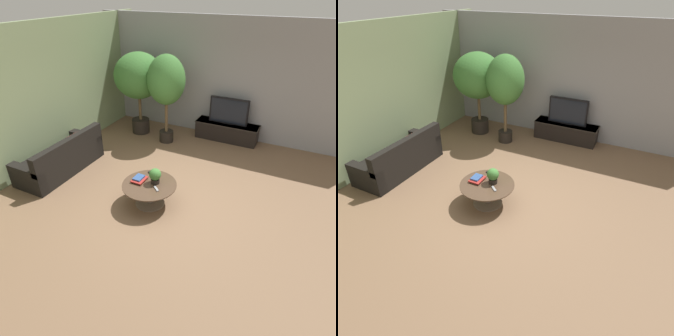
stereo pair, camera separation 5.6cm
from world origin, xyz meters
TOP-DOWN VIEW (x-y plane):
  - ground_plane at (0.00, 0.00)m, footprint 24.00×24.00m
  - back_wall_stone at (0.00, 3.26)m, footprint 7.40×0.12m
  - side_wall_left at (-3.26, 0.20)m, footprint 0.12×7.40m
  - media_console at (0.20, 2.94)m, footprint 1.66×0.50m
  - television at (0.20, 2.94)m, footprint 1.01×0.13m
  - coffee_table at (-0.27, -0.40)m, footprint 1.02×1.02m
  - couch_by_wall at (-2.61, -0.22)m, footprint 0.84×1.99m
  - potted_palm_tall at (-2.11, 2.35)m, footprint 1.28×1.28m
  - potted_palm_corner at (-1.20, 2.14)m, footprint 0.94×0.94m
  - potted_plant_tabletop at (-0.20, -0.31)m, footprint 0.23×0.23m
  - book_stack at (-0.50, -0.37)m, footprint 0.23×0.30m
  - remote_black at (-0.42, -0.08)m, footprint 0.16×0.11m
  - remote_silver at (-0.08, -0.48)m, footprint 0.15×0.13m

SIDE VIEW (x-z plane):
  - ground_plane at x=0.00m, z-range 0.00..0.00m
  - media_console at x=0.20m, z-range 0.01..0.48m
  - couch_by_wall at x=-2.61m, z-range -0.14..0.70m
  - coffee_table at x=-0.27m, z-range 0.09..0.52m
  - remote_black at x=-0.42m, z-range 0.43..0.45m
  - remote_silver at x=-0.08m, z-range 0.43..0.45m
  - book_stack at x=-0.50m, z-range 0.43..0.50m
  - potted_plant_tabletop at x=-0.20m, z-range 0.45..0.75m
  - television at x=0.20m, z-range 0.47..1.14m
  - back_wall_stone at x=0.00m, z-range 0.00..3.00m
  - side_wall_left at x=-3.26m, z-range 0.00..3.00m
  - potted_palm_tall at x=-2.11m, z-range 0.43..2.60m
  - potted_palm_corner at x=-1.20m, z-range 0.45..2.68m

